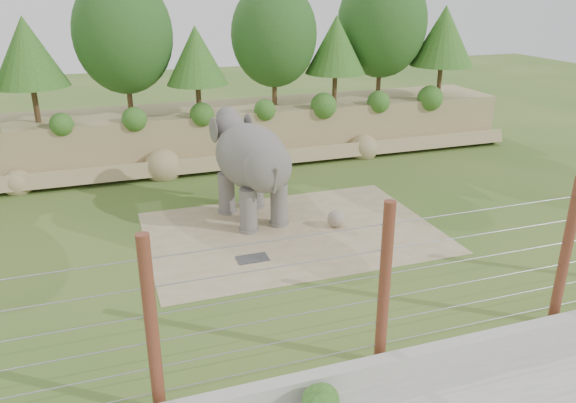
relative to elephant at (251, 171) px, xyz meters
name	(u,v)px	position (x,y,z in m)	size (l,w,h in m)	color
ground	(309,273)	(0.49, -4.66, -1.87)	(90.00, 90.00, 0.00)	#3B6321
back_embankment	(227,78)	(1.08, 8.02, 2.10)	(30.00, 5.52, 8.77)	tan
dirt_patch	(292,232)	(0.99, -1.66, -1.86)	(10.00, 7.00, 0.02)	#90815A
drain_grate	(252,258)	(-0.90, -3.21, -1.83)	(1.00, 0.60, 0.03)	#262628
elephant	(251,171)	(0.00, 0.00, 0.00)	(1.98, 4.61, 3.73)	#5D5954
stone_ball	(336,219)	(2.62, -1.73, -1.53)	(0.63, 0.63, 0.63)	gray
retaining_wall	(390,366)	(0.49, -9.66, -1.62)	(26.00, 0.35, 0.50)	#A4A198
barrier_fence	(384,286)	(0.49, -9.16, 0.13)	(20.26, 0.26, 4.00)	maroon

